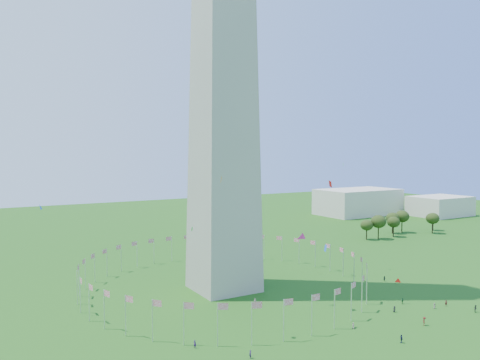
% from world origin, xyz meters
% --- Properties ---
extents(ground, '(600.00, 600.00, 0.00)m').
position_xyz_m(ground, '(0.00, 0.00, 0.00)').
color(ground, '#184911').
rests_on(ground, ground).
extents(flag_ring, '(80.24, 80.24, 9.00)m').
position_xyz_m(flag_ring, '(-0.00, 50.00, 4.50)').
color(flag_ring, silver).
rests_on(flag_ring, ground).
extents(gov_building_east_a, '(50.00, 30.00, 16.00)m').
position_xyz_m(gov_building_east_a, '(150.00, 150.00, 8.00)').
color(gov_building_east_a, beige).
rests_on(gov_building_east_a, ground).
extents(gov_building_east_b, '(35.00, 25.00, 12.00)m').
position_xyz_m(gov_building_east_b, '(190.00, 120.00, 6.00)').
color(gov_building_east_b, beige).
rests_on(gov_building_east_b, ground).
extents(crowd, '(87.34, 73.51, 1.99)m').
position_xyz_m(crowd, '(16.98, 2.01, 0.84)').
color(crowd, maroon).
rests_on(crowd, ground).
extents(kites_aloft, '(128.85, 77.28, 40.61)m').
position_xyz_m(kites_aloft, '(12.11, 22.40, 21.88)').
color(kites_aloft, '#CC2699').
rests_on(kites_aloft, ground).
extents(tree_line_east, '(52.78, 15.81, 10.78)m').
position_xyz_m(tree_line_east, '(113.85, 85.31, 4.97)').
color(tree_line_east, '#2F4517').
rests_on(tree_line_east, ground).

